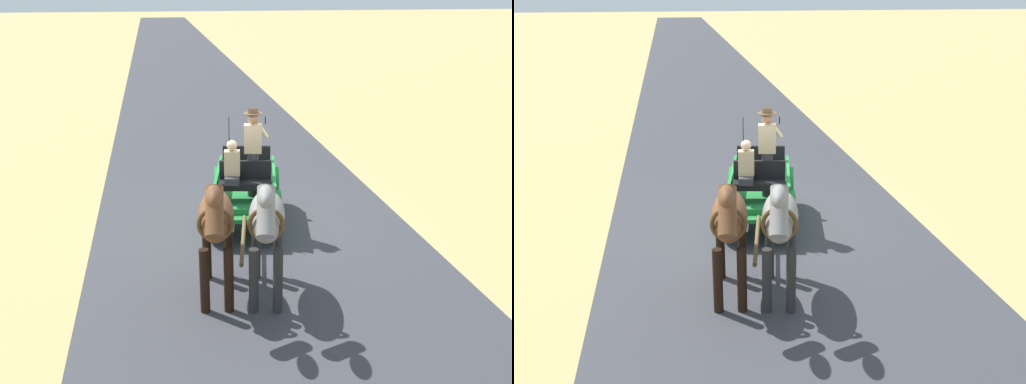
# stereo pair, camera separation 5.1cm
# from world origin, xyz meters

# --- Properties ---
(ground_plane) EXTENTS (200.00, 200.00, 0.00)m
(ground_plane) POSITION_xyz_m (0.00, 0.00, 0.00)
(ground_plane) COLOR tan
(road_surface) EXTENTS (6.44, 160.00, 0.01)m
(road_surface) POSITION_xyz_m (0.00, 0.00, 0.00)
(road_surface) COLOR #38383D
(road_surface) RESTS_ON ground
(horse_drawn_carriage) EXTENTS (1.83, 4.51, 2.50)m
(horse_drawn_carriage) POSITION_xyz_m (0.11, 0.07, 0.82)
(horse_drawn_carriage) COLOR #1E7233
(horse_drawn_carriage) RESTS_ON ground
(horse_near_side) EXTENTS (0.87, 2.15, 2.21)m
(horse_near_side) POSITION_xyz_m (0.27, 3.12, 1.32)
(horse_near_side) COLOR gray
(horse_near_side) RESTS_ON ground
(horse_off_side) EXTENTS (0.75, 2.14, 2.21)m
(horse_off_side) POSITION_xyz_m (1.04, 2.98, 1.32)
(horse_off_side) COLOR brown
(horse_off_side) RESTS_ON ground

